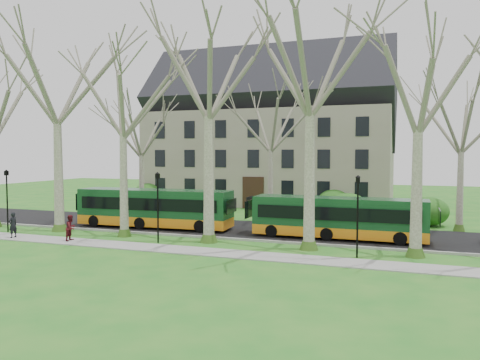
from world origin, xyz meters
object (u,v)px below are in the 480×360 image
at_px(bus_lead, 154,208).
at_px(pedestrian_b, 71,228).
at_px(bus_follow, 338,217).
at_px(pedestrian_a, 13,225).

distance_m(bus_lead, pedestrian_b, 6.78).
bearing_deg(bus_lead, bus_follow, -2.41).
xyz_separation_m(bus_lead, pedestrian_b, (-2.33, -6.33, -0.64)).
bearing_deg(bus_follow, pedestrian_b, -157.60).
distance_m(bus_follow, pedestrian_b, 17.00).
xyz_separation_m(bus_lead, pedestrian_a, (-6.56, -6.79, -0.63)).
relative_size(bus_lead, pedestrian_a, 7.03).
relative_size(bus_lead, bus_follow, 1.06).
distance_m(pedestrian_a, pedestrian_b, 4.26).
xyz_separation_m(pedestrian_a, pedestrian_b, (4.24, 0.45, -0.02)).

